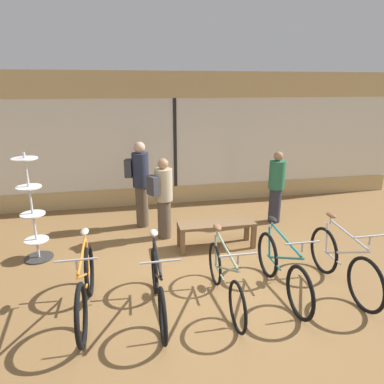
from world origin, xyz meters
The scene contains 12 objects.
ground_plane centered at (0.00, 0.00, 0.00)m, with size 24.00×24.00×0.00m, color olive.
shop_back_wall centered at (0.00, 3.74, 1.64)m, with size 12.00×0.08×3.20m.
bicycle_far_left centered at (-1.79, -0.49, 0.40)m, with size 0.46×1.76×1.05m.
bicycle_left centered at (-0.88, -0.62, 0.37)m, with size 0.46×1.69×1.02m.
bicycle_center centered at (0.03, -0.59, 0.38)m, with size 0.46×1.71×1.00m.
bicycle_right centered at (0.89, -0.53, 0.39)m, with size 0.46×1.75×1.04m.
bicycle_far_right centered at (1.81, -0.57, 0.41)m, with size 0.46×1.75×1.05m.
accessory_rack centered at (-2.78, 1.25, 0.76)m, with size 0.48×0.48×1.87m.
display_bench centered at (0.36, 1.09, 0.40)m, with size 1.40×0.44×0.49m.
customer_near_rack centered at (-0.93, 2.38, 0.98)m, with size 0.53×0.40×1.81m.
customer_by_window centered at (-0.54, 1.70, 0.85)m, with size 0.56×0.49×1.59m.
customer_mid_floor centered at (1.95, 2.07, 0.84)m, with size 0.45×0.55×1.56m.
Camera 1 is at (-1.19, -4.50, 2.88)m, focal length 32.00 mm.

